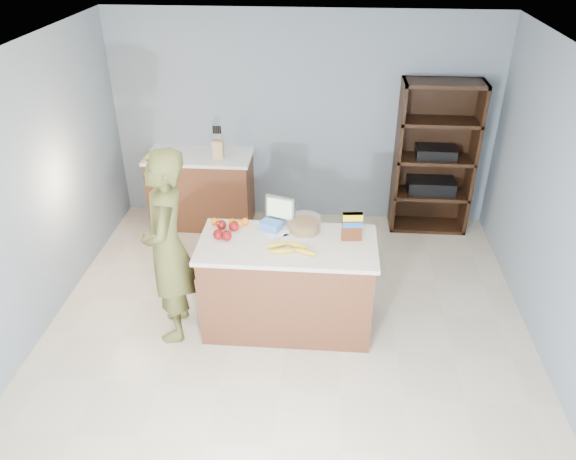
# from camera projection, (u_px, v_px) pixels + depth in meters

# --- Properties ---
(floor) EXTENTS (4.50, 5.00, 0.02)m
(floor) POSITION_uv_depth(u_px,v_px,m) (285.00, 345.00, 5.07)
(floor) COLOR beige
(floor) RESTS_ON ground
(walls) EXTENTS (4.52, 5.02, 2.51)m
(walls) POSITION_uv_depth(u_px,v_px,m) (284.00, 179.00, 4.24)
(walls) COLOR gray
(walls) RESTS_ON ground
(counter_peninsula) EXTENTS (1.56, 0.76, 0.90)m
(counter_peninsula) POSITION_uv_depth(u_px,v_px,m) (288.00, 288.00, 5.12)
(counter_peninsula) COLOR brown
(counter_peninsula) RESTS_ON ground
(back_cabinet) EXTENTS (1.24, 0.62, 0.90)m
(back_cabinet) POSITION_uv_depth(u_px,v_px,m) (202.00, 189.00, 6.82)
(back_cabinet) COLOR brown
(back_cabinet) RESTS_ON ground
(shelving_unit) EXTENTS (0.90, 0.40, 1.80)m
(shelving_unit) POSITION_uv_depth(u_px,v_px,m) (434.00, 160.00, 6.55)
(shelving_unit) COLOR black
(shelving_unit) RESTS_ON ground
(person) EXTENTS (0.54, 0.72, 1.80)m
(person) POSITION_uv_depth(u_px,v_px,m) (167.00, 247.00, 4.81)
(person) COLOR brown
(person) RESTS_ON ground
(knife_block) EXTENTS (0.12, 0.10, 0.31)m
(knife_block) POSITION_uv_depth(u_px,v_px,m) (218.00, 148.00, 6.45)
(knife_block) COLOR tan
(knife_block) RESTS_ON back_cabinet
(envelopes) EXTENTS (0.38, 0.25, 0.00)m
(envelopes) POSITION_uv_depth(u_px,v_px,m) (287.00, 236.00, 4.97)
(envelopes) COLOR white
(envelopes) RESTS_ON counter_peninsula
(bananas) EXTENTS (0.47, 0.23, 0.05)m
(bananas) POSITION_uv_depth(u_px,v_px,m) (291.00, 248.00, 4.75)
(bananas) COLOR yellow
(bananas) RESTS_ON counter_peninsula
(apples) EXTENTS (0.21, 0.28, 0.09)m
(apples) POSITION_uv_depth(u_px,v_px,m) (225.00, 230.00, 4.97)
(apples) COLOR maroon
(apples) RESTS_ON counter_peninsula
(oranges) EXTENTS (0.35, 0.18, 0.07)m
(oranges) POSITION_uv_depth(u_px,v_px,m) (231.00, 224.00, 5.10)
(oranges) COLOR orange
(oranges) RESTS_ON counter_peninsula
(blue_carton) EXTENTS (0.21, 0.18, 0.08)m
(blue_carton) POSITION_uv_depth(u_px,v_px,m) (271.00, 226.00, 5.05)
(blue_carton) COLOR blue
(blue_carton) RESTS_ON counter_peninsula
(salad_bowl) EXTENTS (0.30, 0.30, 0.13)m
(salad_bowl) POSITION_uv_depth(u_px,v_px,m) (304.00, 225.00, 5.03)
(salad_bowl) COLOR #267219
(salad_bowl) RESTS_ON counter_peninsula
(tv) EXTENTS (0.28, 0.13, 0.28)m
(tv) POSITION_uv_depth(u_px,v_px,m) (280.00, 209.00, 5.08)
(tv) COLOR silver
(tv) RESTS_ON counter_peninsula
(cereal_box) EXTENTS (0.18, 0.08, 0.26)m
(cereal_box) POSITION_uv_depth(u_px,v_px,m) (352.00, 225.00, 4.85)
(cereal_box) COLOR #592B14
(cereal_box) RESTS_ON counter_peninsula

